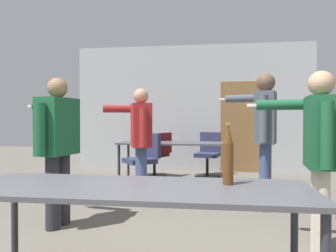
{
  "coord_description": "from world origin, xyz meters",
  "views": [
    {
      "loc": [
        0.51,
        -1.5,
        1.17
      ],
      "look_at": [
        -0.06,
        2.51,
        1.1
      ],
      "focal_mm": 35.0,
      "sensor_mm": 36.0,
      "label": 1
    }
  ],
  "objects": [
    {
      "name": "office_chair_mid_tucked",
      "position": [
        0.38,
        5.37,
        0.43
      ],
      "size": [
        0.55,
        0.61,
        0.92
      ],
      "rotation": [
        0.0,
        0.0,
        2.92
      ],
      "color": "black",
      "rests_on": "ground_plane"
    },
    {
      "name": "office_chair_far_left",
      "position": [
        -0.66,
        5.16,
        0.43
      ],
      "size": [
        0.66,
        0.63,
        0.92
      ],
      "rotation": [
        0.0,
        0.0,
        1.13
      ],
      "color": "black",
      "rests_on": "ground_plane"
    },
    {
      "name": "office_chair_near_pushed",
      "position": [
        -0.68,
        3.94,
        0.45
      ],
      "size": [
        0.69,
        0.68,
        0.95
      ],
      "rotation": [
        0.0,
        0.0,
        2.25
      ],
      "color": "black",
      "rests_on": "ground_plane"
    },
    {
      "name": "conference_table_near",
      "position": [
        0.02,
        0.48,
        0.7
      ],
      "size": [
        2.17,
        0.75,
        0.76
      ],
      "color": "#4C4C51",
      "rests_on": "ground_plane"
    },
    {
      "name": "person_left_plaid",
      "position": [
        1.16,
        2.92,
        1.08
      ],
      "size": [
        0.77,
        0.78,
        1.78
      ],
      "rotation": [
        0.0,
        0.0,
        1.32
      ],
      "color": "#3D4C75",
      "rests_on": "ground_plane"
    },
    {
      "name": "back_wall",
      "position": [
        0.03,
        6.09,
        1.44
      ],
      "size": [
        5.44,
        0.12,
        2.91
      ],
      "color": "#B2B5B7",
      "rests_on": "ground_plane"
    },
    {
      "name": "person_far_watching",
      "position": [
        -1.2,
        1.88,
        0.97
      ],
      "size": [
        0.75,
        0.77,
        1.63
      ],
      "rotation": [
        0.0,
        0.0,
        1.42
      ],
      "color": "#28282D",
      "rests_on": "ground_plane"
    },
    {
      "name": "beer_bottle",
      "position": [
        0.6,
        0.61,
        0.94
      ],
      "size": [
        0.07,
        0.07,
        0.39
      ],
      "color": "#563314",
      "rests_on": "conference_table_near"
    },
    {
      "name": "conference_table_far",
      "position": [
        -0.25,
        4.55,
        0.69
      ],
      "size": [
        2.02,
        0.77,
        0.76
      ],
      "color": "#4C4C51",
      "rests_on": "ground_plane"
    },
    {
      "name": "person_right_polo",
      "position": [
        -0.55,
        3.1,
        0.97
      ],
      "size": [
        0.9,
        0.66,
        1.63
      ],
      "rotation": [
        0.0,
        0.0,
        1.91
      ],
      "color": "#3D4C75",
      "rests_on": "ground_plane"
    },
    {
      "name": "person_near_casual",
      "position": [
        1.39,
        1.41,
        0.96
      ],
      "size": [
        0.72,
        0.66,
        1.59
      ],
      "rotation": [
        0.0,
        0.0,
        1.45
      ],
      "color": "beige",
      "rests_on": "ground_plane"
    },
    {
      "name": "drink_cup",
      "position": [
        -0.61,
        4.37,
        0.82
      ],
      "size": [
        0.07,
        0.07,
        0.12
      ],
      "color": "silver",
      "rests_on": "conference_table_far"
    }
  ]
}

